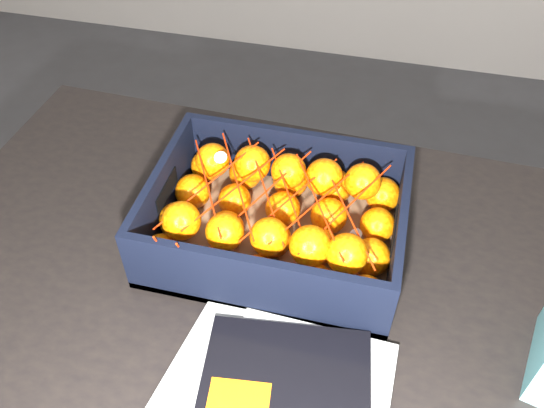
# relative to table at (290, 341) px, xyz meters

# --- Properties ---
(ground) EXTENTS (3.50, 3.50, 0.00)m
(ground) POSITION_rel_table_xyz_m (-0.27, 0.19, -0.65)
(ground) COLOR #39393B
(ground) RESTS_ON ground
(table) EXTENTS (1.23, 0.84, 0.75)m
(table) POSITION_rel_table_xyz_m (0.00, 0.00, 0.00)
(table) COLOR black
(table) RESTS_ON ground
(produce_crate) EXTENTS (0.37, 0.28, 0.11)m
(produce_crate) POSITION_rel_table_xyz_m (-0.05, 0.11, 0.13)
(produce_crate) COLOR olive
(produce_crate) RESTS_ON table
(clementine_heap) EXTENTS (0.35, 0.26, 0.10)m
(clementine_heap) POSITION_rel_table_xyz_m (-0.05, 0.11, 0.15)
(clementine_heap) COLOR #FF6B05
(clementine_heap) RESTS_ON produce_crate
(mesh_net) EXTENTS (0.31, 0.25, 0.09)m
(mesh_net) POSITION_rel_table_xyz_m (-0.06, 0.10, 0.20)
(mesh_net) COLOR #BA2406
(mesh_net) RESTS_ON clementine_heap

